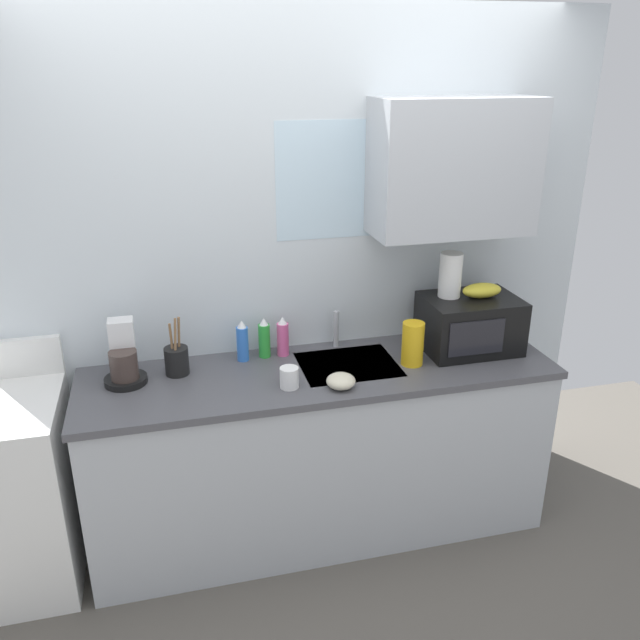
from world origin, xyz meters
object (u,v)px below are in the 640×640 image
object	(u,v)px
paper_towel_roll	(450,275)
dish_soap_bottle_green	(264,339)
stove_range	(2,494)
banana_bunch	(482,290)
coffee_maker	(124,359)
microwave	(470,324)
utensil_crock	(177,360)
dish_soap_bottle_blue	(242,342)
mug_white	(289,378)
cereal_canister	(413,344)
dish_soap_bottle_pink	(283,337)
small_bowl	(341,381)

from	to	relation	value
paper_towel_roll	dish_soap_bottle_green	xyz separation A→B (m)	(-0.91, 0.11, -0.29)
stove_range	banana_bunch	world-z (taller)	banana_bunch
stove_range	coffee_maker	world-z (taller)	coffee_maker
microwave	dish_soap_bottle_green	xyz separation A→B (m)	(-1.01, 0.16, -0.04)
microwave	utensil_crock	distance (m)	1.43
dish_soap_bottle_blue	mug_white	world-z (taller)	dish_soap_bottle_blue
dish_soap_bottle_blue	cereal_canister	size ratio (longest dim) A/B	0.97
cereal_canister	mug_white	world-z (taller)	cereal_canister
stove_range	mug_white	xyz separation A→B (m)	(1.28, -0.14, 0.49)
dish_soap_bottle_pink	utensil_crock	xyz separation A→B (m)	(-0.51, -0.08, -0.02)
mug_white	banana_bunch	bearing A→B (deg)	10.70
stove_range	mug_white	world-z (taller)	stove_range
dish_soap_bottle_blue	small_bowl	xyz separation A→B (m)	(0.38, -0.39, -0.06)
microwave	paper_towel_roll	distance (m)	0.27
coffee_maker	utensil_crock	distance (m)	0.23
dish_soap_bottle_blue	mug_white	distance (m)	0.37
stove_range	microwave	world-z (taller)	microwave
mug_white	small_bowl	xyz separation A→B (m)	(0.22, -0.06, -0.02)
banana_bunch	utensil_crock	xyz separation A→B (m)	(-1.48, 0.07, -0.23)
microwave	mug_white	world-z (taller)	microwave
cereal_canister	banana_bunch	bearing A→B (deg)	14.38
dish_soap_bottle_pink	cereal_canister	distance (m)	0.63
dish_soap_bottle_blue	utensil_crock	size ratio (longest dim) A/B	0.73
microwave	small_bowl	xyz separation A→B (m)	(-0.74, -0.25, -0.10)
mug_white	small_bowl	size ratio (longest dim) A/B	0.73
paper_towel_roll	utensil_crock	xyz separation A→B (m)	(-1.33, 0.02, -0.31)
dish_soap_bottle_green	small_bowl	distance (m)	0.49
banana_bunch	dish_soap_bottle_blue	size ratio (longest dim) A/B	0.97
coffee_maker	banana_bunch	bearing A→B (deg)	-1.95
banana_bunch	small_bowl	size ratio (longest dim) A/B	1.54
paper_towel_roll	mug_white	xyz separation A→B (m)	(-0.86, -0.24, -0.33)
banana_bunch	cereal_canister	world-z (taller)	banana_bunch
paper_towel_roll	dish_soap_bottle_pink	world-z (taller)	paper_towel_roll
banana_bunch	cereal_canister	bearing A→B (deg)	-165.62
cereal_canister	utensil_crock	distance (m)	1.10
banana_bunch	coffee_maker	distance (m)	1.72
stove_range	dish_soap_bottle_green	size ratio (longest dim) A/B	5.35
coffee_maker	small_bowl	bearing A→B (deg)	-18.45
banana_bunch	stove_range	bearing A→B (deg)	-178.84
paper_towel_roll	dish_soap_bottle_pink	distance (m)	0.87
dish_soap_bottle_pink	cereal_canister	size ratio (longest dim) A/B	0.95
stove_range	paper_towel_roll	bearing A→B (deg)	2.58
dish_soap_bottle_green	small_bowl	bearing A→B (deg)	-56.41
coffee_maker	dish_soap_bottle_blue	xyz separation A→B (m)	(0.54, 0.08, -0.01)
microwave	dish_soap_bottle_blue	world-z (taller)	microwave
banana_bunch	dish_soap_bottle_green	bearing A→B (deg)	171.51
dish_soap_bottle_pink	mug_white	size ratio (longest dim) A/B	2.10
banana_bunch	small_bowl	bearing A→B (deg)	-162.34
banana_bunch	dish_soap_bottle_blue	xyz separation A→B (m)	(-1.16, 0.14, -0.21)
cereal_canister	coffee_maker	bearing A→B (deg)	173.16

